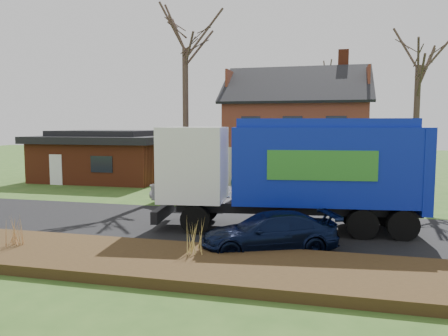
# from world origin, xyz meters

# --- Properties ---
(ground) EXTENTS (120.00, 120.00, 0.00)m
(ground) POSITION_xyz_m (0.00, 0.00, 0.00)
(ground) COLOR #2D511B
(ground) RESTS_ON ground
(road) EXTENTS (80.00, 7.00, 0.02)m
(road) POSITION_xyz_m (0.00, 0.00, 0.01)
(road) COLOR black
(road) RESTS_ON ground
(mulch_verge) EXTENTS (80.00, 3.50, 0.30)m
(mulch_verge) POSITION_xyz_m (0.00, -5.30, 0.15)
(mulch_verge) COLOR black
(mulch_verge) RESTS_ON ground
(main_house) EXTENTS (12.95, 8.95, 9.26)m
(main_house) POSITION_xyz_m (1.49, 13.91, 4.03)
(main_house) COLOR #C0B79B
(main_house) RESTS_ON ground
(ranch_house) EXTENTS (9.80, 8.20, 3.70)m
(ranch_house) POSITION_xyz_m (-12.00, 13.00, 1.81)
(ranch_house) COLOR maroon
(ranch_house) RESTS_ON ground
(garbage_truck) EXTENTS (10.40, 3.88, 4.35)m
(garbage_truck) POSITION_xyz_m (3.02, 0.15, 2.51)
(garbage_truck) COLOR black
(garbage_truck) RESTS_ON ground
(silver_sedan) EXTENTS (4.66, 2.17, 1.48)m
(silver_sedan) POSITION_xyz_m (-2.38, 4.28, 0.74)
(silver_sedan) COLOR #93949A
(silver_sedan) RESTS_ON ground
(navy_wagon) EXTENTS (4.81, 3.43, 1.29)m
(navy_wagon) POSITION_xyz_m (2.50, -3.11, 0.65)
(navy_wagon) COLOR black
(navy_wagon) RESTS_ON ground
(tree_front_west) EXTENTS (4.09, 4.09, 12.16)m
(tree_front_west) POSITION_xyz_m (-4.40, 8.78, 10.02)
(tree_front_west) COLOR #453229
(tree_front_west) RESTS_ON ground
(tree_front_east) EXTENTS (3.87, 3.87, 10.74)m
(tree_front_east) POSITION_xyz_m (9.09, 10.46, 8.73)
(tree_front_east) COLOR #443428
(tree_front_east) RESTS_ON ground
(tree_back) EXTENTS (3.28, 3.28, 10.39)m
(tree_back) POSITION_xyz_m (3.82, 21.69, 8.66)
(tree_back) COLOR #3C3124
(tree_back) RESTS_ON ground
(grass_clump_west) EXTENTS (0.36, 0.30, 0.97)m
(grass_clump_west) POSITION_xyz_m (-5.32, -5.35, 0.78)
(grass_clump_west) COLOR tan
(grass_clump_west) RESTS_ON mulch_verge
(grass_clump_mid) EXTENTS (0.38, 0.31, 1.06)m
(grass_clump_mid) POSITION_xyz_m (0.51, -4.79, 0.83)
(grass_clump_mid) COLOR tan
(grass_clump_mid) RESTS_ON mulch_verge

